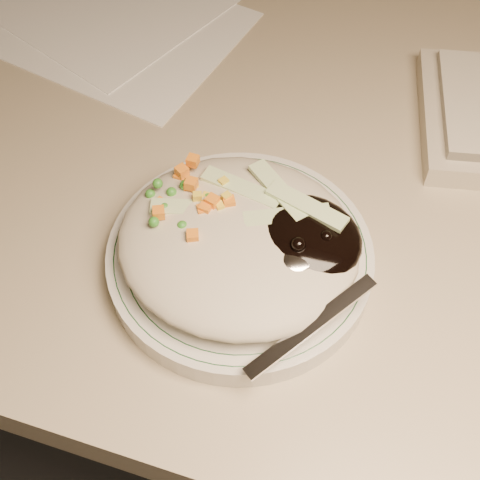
% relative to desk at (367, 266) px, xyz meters
% --- Properties ---
extents(desk, '(1.40, 0.70, 0.74)m').
position_rel_desk_xyz_m(desk, '(0.00, 0.00, 0.00)').
color(desk, tan).
rests_on(desk, ground).
extents(plate, '(0.22, 0.22, 0.02)m').
position_rel_desk_xyz_m(plate, '(-0.11, -0.17, 0.21)').
color(plate, silver).
rests_on(plate, desk).
extents(plate_rim, '(0.21, 0.21, 0.00)m').
position_rel_desk_xyz_m(plate_rim, '(-0.11, -0.17, 0.22)').
color(plate_rim, '#144723').
rests_on(plate_rim, plate).
extents(meal, '(0.21, 0.19, 0.05)m').
position_rel_desk_xyz_m(meal, '(-0.10, -0.17, 0.24)').
color(meal, '#B3AA91').
rests_on(meal, plate).
extents(papers, '(0.39, 0.33, 0.00)m').
position_rel_desk_xyz_m(papers, '(-0.37, 0.12, 0.20)').
color(papers, white).
rests_on(papers, desk).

